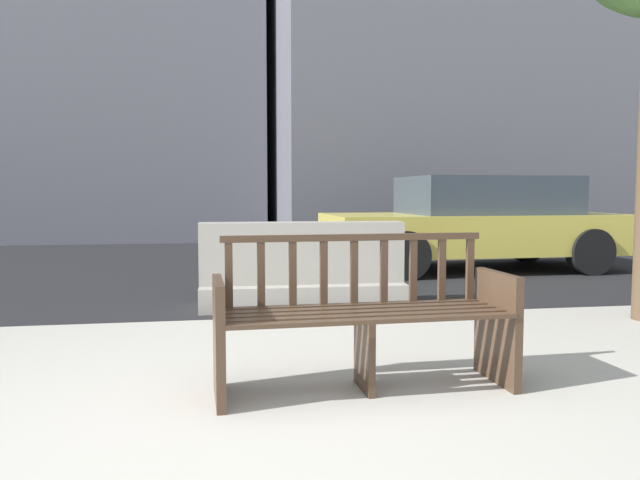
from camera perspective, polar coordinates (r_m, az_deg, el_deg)
ground_plane at (r=3.08m, az=-6.05°, el=-17.17°), size 200.00×200.00×0.00m
street_asphalt at (r=11.62m, az=-8.82°, el=-1.26°), size 120.00×12.00×0.01m
street_bench at (r=3.61m, az=3.98°, el=-7.37°), size 1.70×0.58×0.88m
jersey_barrier_centre at (r=6.17m, az=-1.64°, el=-2.99°), size 2.02×0.73×0.84m
car_taxi_near at (r=9.40m, az=14.14°, el=1.55°), size 4.32×2.01×1.36m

